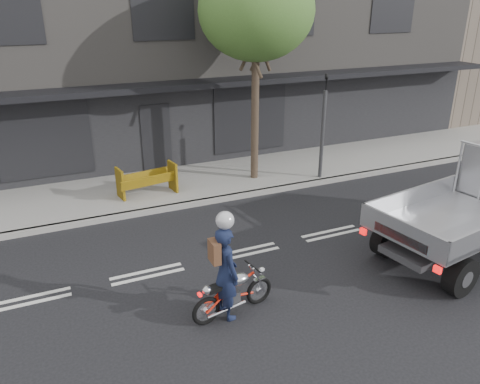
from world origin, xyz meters
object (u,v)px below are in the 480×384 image
object	(u,v)px
street_tree	(256,11)
motorcycle	(233,292)
rider	(226,273)
construction_barrier	(149,182)
traffic_light_pole	(323,133)

from	to	relation	value
street_tree	motorcycle	bearing A→B (deg)	-118.68
rider	street_tree	bearing A→B (deg)	-39.19
construction_barrier	rider	bearing A→B (deg)	-89.83
street_tree	motorcycle	distance (m)	8.56
street_tree	rider	bearing A→B (deg)	-119.74
motorcycle	construction_barrier	xyz separation A→B (m)	(-0.17, 5.92, 0.16)
street_tree	motorcycle	xyz separation A→B (m)	(-3.40, -6.21, -4.81)
street_tree	traffic_light_pole	distance (m)	4.23
motorcycle	rider	size ratio (longest dim) A/B	0.95
rider	construction_barrier	distance (m)	5.93
traffic_light_pole	construction_barrier	world-z (taller)	traffic_light_pole
rider	construction_barrier	world-z (taller)	rider
street_tree	construction_barrier	distance (m)	5.87
traffic_light_pole	rider	bearing A→B (deg)	-135.98
traffic_light_pole	motorcycle	distance (m)	7.70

